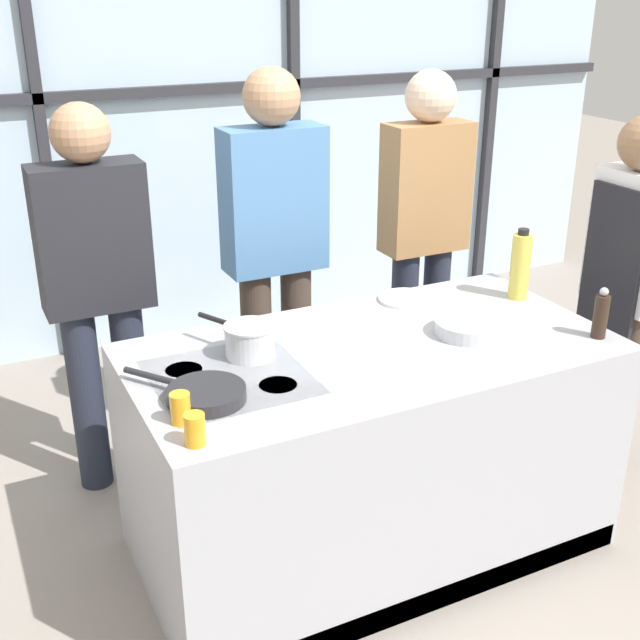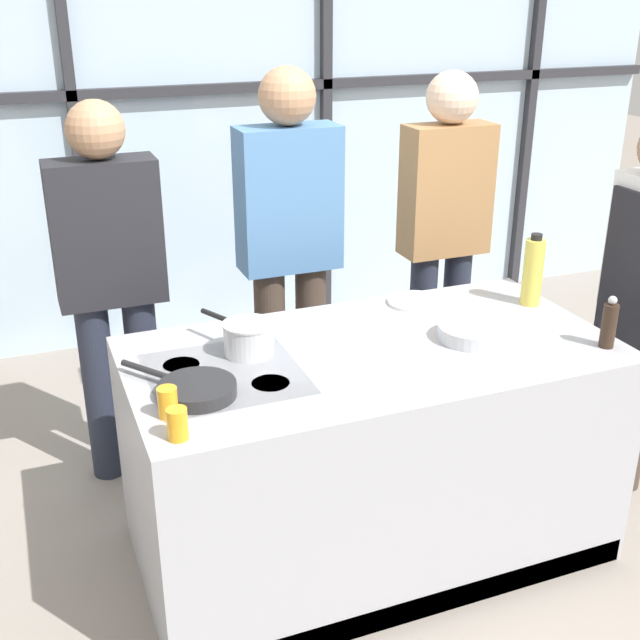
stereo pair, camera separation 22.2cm
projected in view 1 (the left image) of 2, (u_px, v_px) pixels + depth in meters
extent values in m
plane|color=gray|center=(367.00, 540.00, 3.31)|extent=(18.00, 18.00, 0.00)
cube|color=silver|center=(173.00, 114.00, 4.77)|extent=(6.40, 0.04, 2.80)
cube|color=#2D2D33|center=(174.00, 91.00, 4.67)|extent=(6.40, 0.06, 0.06)
cube|color=#2D2D33|center=(41.00, 124.00, 4.41)|extent=(0.06, 0.06, 2.80)
cube|color=#2D2D33|center=(294.00, 107.00, 5.04)|extent=(0.06, 0.06, 2.80)
cube|color=#2D2D33|center=(492.00, 93.00, 5.66)|extent=(0.06, 0.06, 2.80)
cube|color=#A8AAB2|center=(370.00, 448.00, 3.14)|extent=(1.80, 0.93, 0.88)
cube|color=black|center=(230.00, 378.00, 2.74)|extent=(0.52, 0.52, 0.01)
cube|color=black|center=(428.00, 599.00, 2.92)|extent=(1.77, 0.03, 0.10)
cylinder|color=#38383D|center=(207.00, 401.00, 2.59)|extent=(0.13, 0.13, 0.01)
cylinder|color=#38383D|center=(278.00, 386.00, 2.69)|extent=(0.13, 0.13, 0.01)
cylinder|color=#38383D|center=(184.00, 370.00, 2.79)|extent=(0.13, 0.13, 0.01)
cylinder|color=#38383D|center=(251.00, 357.00, 2.89)|extent=(0.13, 0.13, 0.01)
cylinder|color=#47382D|center=(621.00, 394.00, 3.62)|extent=(0.12, 0.12, 0.82)
cylinder|color=#47382D|center=(595.00, 379.00, 3.75)|extent=(0.12, 0.12, 0.82)
cube|color=white|center=(631.00, 240.00, 3.41)|extent=(0.16, 0.36, 0.59)
cube|color=black|center=(608.00, 290.00, 3.46)|extent=(0.02, 0.31, 0.90)
cylinder|color=#232838|center=(133.00, 391.00, 3.61)|extent=(0.14, 0.14, 0.85)
cylinder|color=#232838|center=(87.00, 400.00, 3.53)|extent=(0.14, 0.14, 0.85)
cube|color=#232328|center=(92.00, 238.00, 3.28)|extent=(0.45, 0.20, 0.61)
sphere|color=tan|center=(80.00, 133.00, 3.12)|extent=(0.24, 0.24, 0.24)
cylinder|color=#47382D|center=(297.00, 352.00, 3.93)|extent=(0.15, 0.15, 0.90)
cylinder|color=#47382D|center=(258.00, 360.00, 3.85)|extent=(0.15, 0.15, 0.90)
cube|color=#4C7AAD|center=(274.00, 200.00, 3.59)|extent=(0.46, 0.21, 0.65)
sphere|color=tan|center=(271.00, 96.00, 3.41)|extent=(0.25, 0.25, 0.25)
cylinder|color=#232838|center=(434.00, 326.00, 4.26)|extent=(0.14, 0.14, 0.88)
cylinder|color=#232838|center=(403.00, 332.00, 4.18)|extent=(0.14, 0.14, 0.88)
cube|color=#A37547|center=(426.00, 188.00, 3.93)|extent=(0.43, 0.19, 0.63)
sphere|color=beige|center=(431.00, 96.00, 3.76)|extent=(0.25, 0.25, 0.25)
cylinder|color=#232326|center=(207.00, 394.00, 2.58)|extent=(0.26, 0.26, 0.04)
cylinder|color=#B26B2D|center=(206.00, 389.00, 2.57)|extent=(0.20, 0.20, 0.01)
cylinder|color=#232326|center=(149.00, 376.00, 2.67)|extent=(0.14, 0.18, 0.02)
cylinder|color=silver|center=(250.00, 341.00, 2.87)|extent=(0.18, 0.18, 0.12)
cylinder|color=silver|center=(249.00, 326.00, 2.85)|extent=(0.19, 0.19, 0.01)
cylinder|color=black|center=(215.00, 319.00, 2.95)|extent=(0.09, 0.15, 0.02)
cylinder|color=white|center=(406.00, 299.00, 3.39)|extent=(0.24, 0.24, 0.01)
cylinder|color=silver|center=(469.00, 327.00, 3.06)|extent=(0.26, 0.26, 0.06)
cylinder|color=#4C4C51|center=(469.00, 322.00, 3.05)|extent=(0.22, 0.22, 0.01)
cylinder|color=#E0CC4C|center=(520.00, 267.00, 3.37)|extent=(0.08, 0.08, 0.28)
cylinder|color=black|center=(524.00, 232.00, 3.31)|extent=(0.05, 0.05, 0.02)
cylinder|color=#332319|center=(601.00, 317.00, 3.01)|extent=(0.05, 0.05, 0.17)
sphere|color=#B2B2B7|center=(604.00, 292.00, 2.97)|extent=(0.03, 0.03, 0.03)
cylinder|color=orange|center=(195.00, 429.00, 2.32)|extent=(0.06, 0.06, 0.10)
cylinder|color=orange|center=(180.00, 408.00, 2.44)|extent=(0.06, 0.06, 0.10)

